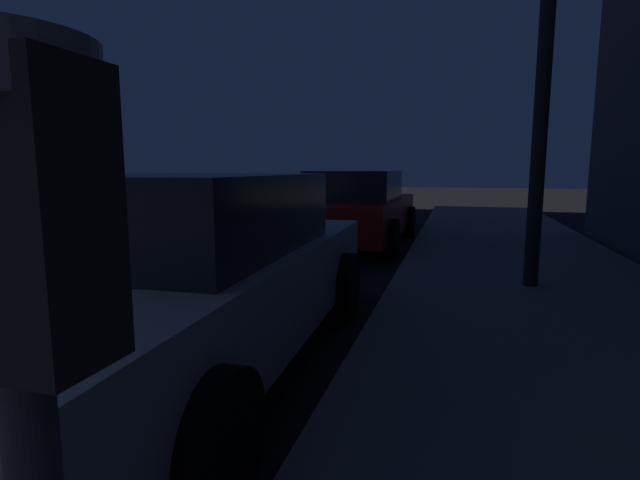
% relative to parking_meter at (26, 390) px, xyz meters
% --- Properties ---
extents(parking_meter, '(0.19, 0.19, 1.44)m').
position_rel_parking_meter_xyz_m(parking_meter, '(0.00, 0.00, 0.00)').
color(parking_meter, '#59595B').
rests_on(parking_meter, sidewalk).
extents(car_silver, '(2.09, 4.61, 1.43)m').
position_rel_parking_meter_xyz_m(car_silver, '(-1.43, 2.69, -0.53)').
color(car_silver, '#B7B7BF').
rests_on(car_silver, ground).
extents(car_red, '(2.01, 4.42, 1.43)m').
position_rel_parking_meter_xyz_m(car_red, '(-1.43, 8.86, -0.54)').
color(car_red, maroon).
rests_on(car_red, ground).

